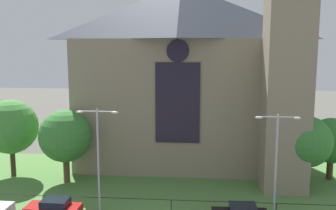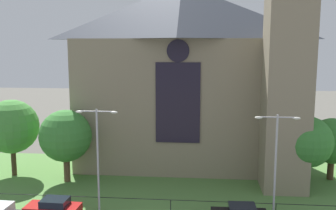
{
  "view_description": "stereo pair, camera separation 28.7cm",
  "coord_description": "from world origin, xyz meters",
  "views": [
    {
      "loc": [
        3.37,
        -26.48,
        13.3
      ],
      "look_at": [
        0.48,
        8.0,
        7.92
      ],
      "focal_mm": 40.96,
      "sensor_mm": 36.0,
      "label": 1
    },
    {
      "loc": [
        3.66,
        -26.45,
        13.3
      ],
      "look_at": [
        0.48,
        8.0,
        7.92
      ],
      "focal_mm": 40.96,
      "sensor_mm": 36.0,
      "label": 2
    }
  ],
  "objects": [
    {
      "name": "tree_left_far",
      "position": [
        -15.73,
        10.1,
        5.14
      ],
      "size": [
        5.49,
        5.49,
        7.9
      ],
      "color": "#423021",
      "rests_on": "ground"
    },
    {
      "name": "ground",
      "position": [
        0.0,
        10.0,
        0.0
      ],
      "size": [
        160.0,
        160.0,
        0.0
      ],
      "primitive_type": "plane",
      "color": "#56544C"
    },
    {
      "name": "parked_car_red",
      "position": [
        -7.88,
        0.94,
        0.74
      ],
      "size": [
        4.25,
        2.13,
        1.51
      ],
      "rotation": [
        0.0,
        0.0,
        3.11
      ],
      "color": "#B21919",
      "rests_on": "ground"
    },
    {
      "name": "grass_verge",
      "position": [
        0.0,
        8.0,
        0.0
      ],
      "size": [
        120.0,
        20.0,
        0.01
      ],
      "primitive_type": "cube",
      "color": "#517F3D",
      "rests_on": "ground"
    },
    {
      "name": "tree_left_near",
      "position": [
        -9.65,
        8.91,
        4.57
      ],
      "size": [
        5.1,
        5.1,
        7.15
      ],
      "color": "brown",
      "rests_on": "ground"
    },
    {
      "name": "streetlamp_near",
      "position": [
        -4.63,
        2.4,
        5.33
      ],
      "size": [
        3.37,
        0.26,
        8.41
      ],
      "color": "#B2B2B7",
      "rests_on": "ground"
    },
    {
      "name": "church_building",
      "position": [
        1.97,
        16.23,
        10.27
      ],
      "size": [
        23.2,
        16.2,
        26.0
      ],
      "color": "gray",
      "rests_on": "ground"
    },
    {
      "name": "tree_right_far",
      "position": [
        16.51,
        11.82,
        3.94
      ],
      "size": [
        4.52,
        4.52,
        6.22
      ],
      "color": "#4C3823",
      "rests_on": "ground"
    },
    {
      "name": "tree_right_near",
      "position": [
        13.17,
        8.72,
        4.54
      ],
      "size": [
        4.77,
        4.77,
        6.97
      ],
      "color": "#4C3823",
      "rests_on": "ground"
    },
    {
      "name": "iron_railing",
      "position": [
        1.2,
        2.5,
        0.98
      ],
      "size": [
        33.11,
        0.07,
        1.13
      ],
      "color": "black",
      "rests_on": "ground"
    },
    {
      "name": "streetlamp_far",
      "position": [
        9.26,
        2.4,
        5.21
      ],
      "size": [
        3.37,
        0.26,
        8.18
      ],
      "color": "#B2B2B7",
      "rests_on": "ground"
    }
  ]
}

